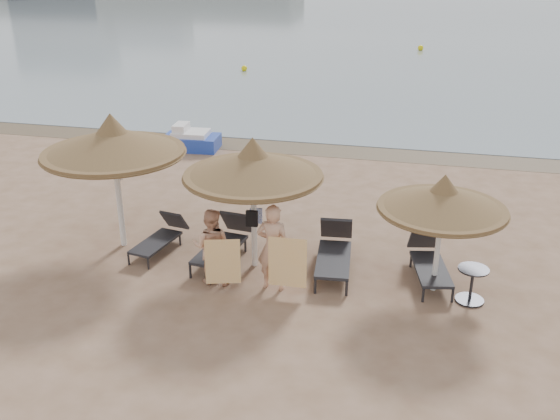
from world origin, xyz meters
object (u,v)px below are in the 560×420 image
(side_table, at_px, (471,286))
(pedal_boat, at_px, (191,140))
(palapa_right, at_px, (443,199))
(lounger_near_right, at_px, (334,250))
(lounger_near_left, at_px, (225,241))
(palapa_left, at_px, (113,142))
(person_right, at_px, (273,240))
(lounger_far_right, at_px, (429,260))
(lounger_far_left, at_px, (161,236))
(palapa_center, at_px, (253,165))
(person_left, at_px, (211,241))

(side_table, bearing_deg, pedal_boat, 137.51)
(palapa_right, height_order, lounger_near_right, palapa_right)
(palapa_right, relative_size, lounger_near_right, 1.17)
(lounger_near_left, relative_size, pedal_boat, 1.09)
(lounger_near_right, xyz_separation_m, side_table, (2.83, -0.77, -0.08))
(palapa_left, bearing_deg, person_right, -16.17)
(person_right, height_order, pedal_boat, person_right)
(person_right, bearing_deg, pedal_boat, -56.58)
(lounger_far_right, bearing_deg, lounger_far_left, 169.45)
(lounger_near_left, bearing_deg, lounger_near_right, 9.44)
(palapa_right, distance_m, pedal_boat, 11.44)
(palapa_center, height_order, lounger_near_right, palapa_center)
(palapa_left, relative_size, lounger_far_right, 1.59)
(palapa_center, distance_m, lounger_far_left, 3.04)
(lounger_near_left, bearing_deg, side_table, 0.10)
(lounger_far_left, height_order, person_left, person_left)
(lounger_far_left, relative_size, pedal_boat, 0.93)
(palapa_right, xyz_separation_m, lounger_far_right, (-0.12, 0.54, -1.62))
(palapa_left, distance_m, lounger_far_right, 7.31)
(palapa_left, relative_size, lounger_near_right, 1.47)
(lounger_far_left, relative_size, side_table, 2.46)
(palapa_right, relative_size, side_table, 3.49)
(lounger_near_left, height_order, lounger_near_right, lounger_near_right)
(side_table, bearing_deg, lounger_far_left, 173.77)
(palapa_left, relative_size, person_left, 1.68)
(lounger_near_left, bearing_deg, lounger_far_right, 9.32)
(lounger_near_right, bearing_deg, pedal_boat, 124.22)
(lounger_near_left, height_order, pedal_boat, lounger_near_left)
(palapa_right, xyz_separation_m, lounger_far_left, (-6.13, 0.46, -1.66))
(pedal_boat, bearing_deg, lounger_far_left, -78.31)
(palapa_right, bearing_deg, lounger_far_right, 102.76)
(palapa_left, distance_m, palapa_center, 3.28)
(lounger_far_right, height_order, pedal_boat, pedal_boat)
(palapa_center, relative_size, lounger_near_right, 1.36)
(palapa_right, height_order, lounger_far_right, palapa_right)
(palapa_left, xyz_separation_m, lounger_near_left, (2.53, -0.09, -2.11))
(person_right, bearing_deg, lounger_far_right, -156.01)
(palapa_right, distance_m, person_left, 4.69)
(palapa_center, height_order, person_left, palapa_center)
(palapa_center, relative_size, pedal_boat, 1.53)
(person_right, bearing_deg, lounger_near_left, -34.09)
(lounger_near_right, height_order, lounger_far_right, lounger_near_right)
(lounger_far_right, distance_m, person_right, 3.39)
(person_right, bearing_deg, lounger_near_right, -131.25)
(lounger_near_left, distance_m, person_right, 1.83)
(lounger_near_right, xyz_separation_m, lounger_far_right, (2.00, 0.06, -0.04))
(side_table, bearing_deg, lounger_near_right, 164.85)
(lounger_near_right, height_order, side_table, lounger_near_right)
(side_table, distance_m, pedal_boat, 12.03)
(palapa_left, relative_size, palapa_right, 1.26)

